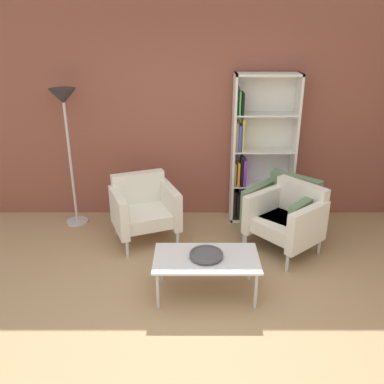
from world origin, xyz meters
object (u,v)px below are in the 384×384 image
object	(u,v)px
bookshelf_tall	(257,154)
armchair_near_window	(288,217)
coffee_table_low	(206,260)
armchair_spare_guest	(144,208)
decorative_bowl	(206,254)
armchair_by_bookshelf	(284,210)
floor_lamp_torchiere	(65,113)

from	to	relation	value
bookshelf_tall	armchair_near_window	size ratio (longest dim) A/B	2.00
coffee_table_low	armchair_spare_guest	bearing A→B (deg)	122.75
armchair_spare_guest	bookshelf_tall	bearing A→B (deg)	1.88
decorative_bowl	armchair_near_window	xyz separation A→B (m)	(0.95, 0.84, -0.02)
armchair_near_window	armchair_by_bookshelf	distance (m)	0.21
armchair_near_window	floor_lamp_torchiere	distance (m)	2.89
armchair_near_window	armchair_by_bookshelf	size ratio (longest dim) A/B	1.00
coffee_table_low	armchair_near_window	distance (m)	1.27
bookshelf_tall	armchair_by_bookshelf	size ratio (longest dim) A/B	2.00
bookshelf_tall	floor_lamp_torchiere	distance (m)	2.42
coffee_table_low	armchair_spare_guest	distance (m)	1.31
coffee_table_low	decorative_bowl	xyz separation A→B (m)	(0.00, 0.00, 0.07)
coffee_table_low	floor_lamp_torchiere	world-z (taller)	floor_lamp_torchiere
bookshelf_tall	armchair_by_bookshelf	xyz separation A→B (m)	(0.25, -0.66, -0.48)
bookshelf_tall	floor_lamp_torchiere	xyz separation A→B (m)	(-2.35, -0.16, 0.55)
decorative_bowl	floor_lamp_torchiere	size ratio (longest dim) A/B	0.18
decorative_bowl	armchair_spare_guest	distance (m)	1.31
coffee_table_low	bookshelf_tall	bearing A→B (deg)	67.91
decorative_bowl	coffee_table_low	bearing A→B (deg)	0.00
coffee_table_low	armchair_by_bookshelf	distance (m)	1.41
armchair_near_window	decorative_bowl	bearing A→B (deg)	-88.97
bookshelf_tall	floor_lamp_torchiere	bearing A→B (deg)	-176.18
coffee_table_low	floor_lamp_torchiere	bearing A→B (deg)	136.88
coffee_table_low	floor_lamp_torchiere	size ratio (longest dim) A/B	0.57
armchair_near_window	armchair_spare_guest	bearing A→B (deg)	-139.57
decorative_bowl	armchair_by_bookshelf	xyz separation A→B (m)	(0.94, 1.05, -0.02)
decorative_bowl	armchair_spare_guest	world-z (taller)	armchair_spare_guest
coffee_table_low	armchair_near_window	bearing A→B (deg)	41.37
decorative_bowl	armchair_by_bookshelf	size ratio (longest dim) A/B	0.34
bookshelf_tall	armchair_spare_guest	size ratio (longest dim) A/B	2.12
bookshelf_tall	armchair_near_window	xyz separation A→B (m)	(0.26, -0.87, -0.48)
bookshelf_tall	armchair_by_bookshelf	world-z (taller)	bookshelf_tall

